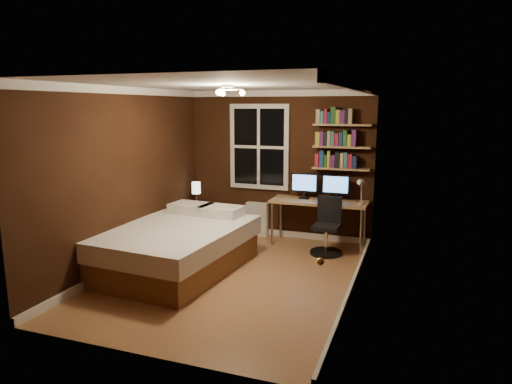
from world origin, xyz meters
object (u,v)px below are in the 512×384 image
(radiator, at_px, (257,219))
(monitor_right, at_px, (336,188))
(desk, at_px, (319,204))
(desk_lamp, at_px, (361,191))
(office_chair, at_px, (327,233))
(nightstand, at_px, (197,221))
(bedside_lamp, at_px, (196,195))
(monitor_left, at_px, (304,186))
(bed, at_px, (177,247))

(radiator, height_order, monitor_right, monitor_right)
(desk, height_order, desk_lamp, desk_lamp)
(desk_lamp, distance_m, office_chair, 0.83)
(nightstand, xyz_separation_m, monitor_right, (2.36, 0.28, 0.69))
(desk, bearing_deg, office_chair, -61.54)
(bedside_lamp, xyz_separation_m, desk, (2.11, 0.20, -0.06))
(desk_lamp, xyz_separation_m, office_chair, (-0.45, -0.27, -0.64))
(nightstand, relative_size, desk, 0.33)
(bedside_lamp, height_order, monitor_left, monitor_left)
(nightstand, xyz_separation_m, desk_lamp, (2.78, 0.06, 0.70))
(monitor_right, height_order, office_chair, monitor_right)
(nightstand, height_order, desk, desk)
(desk, height_order, monitor_right, monitor_right)
(bed, distance_m, office_chair, 2.29)
(bed, distance_m, monitor_right, 2.71)
(desk, distance_m, office_chair, 0.59)
(bed, height_order, nightstand, bed)
(nightstand, height_order, monitor_right, monitor_right)
(radiator, distance_m, monitor_left, 1.10)
(nightstand, xyz_separation_m, office_chair, (2.33, -0.21, 0.06))
(monitor_left, relative_size, office_chair, 0.51)
(bedside_lamp, bearing_deg, office_chair, -5.18)
(monitor_left, distance_m, desk_lamp, 0.96)
(nightstand, height_order, monitor_left, monitor_left)
(office_chair, bearing_deg, nightstand, 176.58)
(bedside_lamp, bearing_deg, radiator, 22.29)
(nightstand, relative_size, monitor_left, 1.17)
(bed, relative_size, office_chair, 2.67)
(bed, relative_size, radiator, 4.03)
(radiator, xyz_separation_m, desk_lamp, (1.80, -0.34, 0.67))
(desk, bearing_deg, nightstand, -174.64)
(nightstand, xyz_separation_m, bedside_lamp, (0.00, 0.00, 0.48))
(monitor_left, relative_size, monitor_right, 1.00)
(bed, height_order, radiator, bed)
(office_chair, bearing_deg, radiator, 157.39)
(desk, xyz_separation_m, office_chair, (0.22, -0.41, -0.36))
(bedside_lamp, bearing_deg, desk_lamp, 1.19)
(nightstand, bearing_deg, bed, -75.09)
(desk_lamp, bearing_deg, monitor_left, 166.93)
(bed, bearing_deg, desk, 52.48)
(nightstand, distance_m, desk, 2.16)
(nightstand, relative_size, desk_lamp, 1.18)
(radiator, bearing_deg, office_chair, -24.36)
(monitor_right, distance_m, desk_lamp, 0.48)
(bedside_lamp, height_order, monitor_right, monitor_right)
(monitor_left, xyz_separation_m, desk_lamp, (0.94, -0.22, 0.01))
(radiator, distance_m, desk, 1.21)
(bed, height_order, desk_lamp, desk_lamp)
(bedside_lamp, bearing_deg, monitor_left, 8.49)
(bed, xyz_separation_m, bedside_lamp, (-0.50, 1.59, 0.41))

